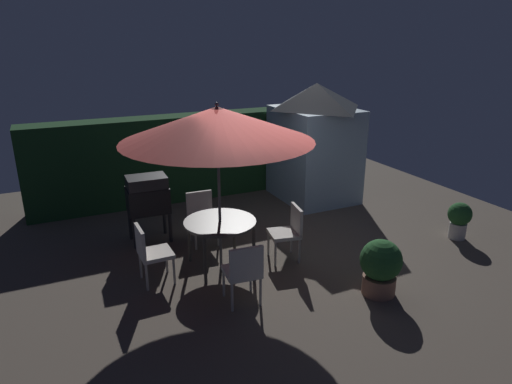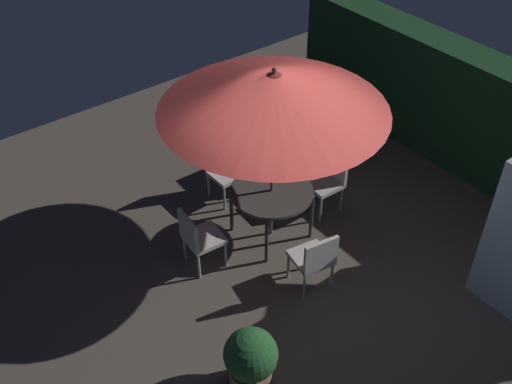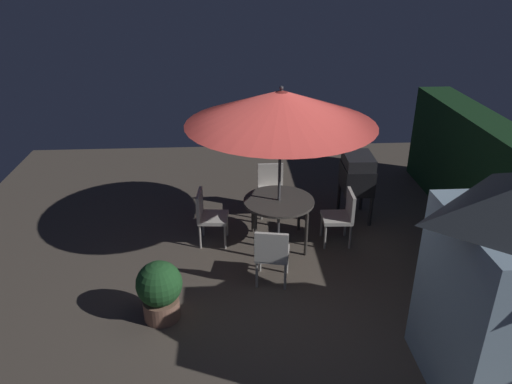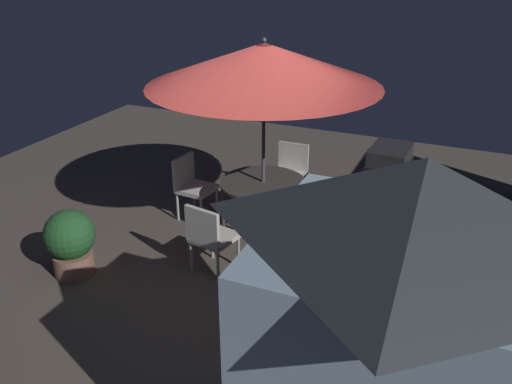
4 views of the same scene
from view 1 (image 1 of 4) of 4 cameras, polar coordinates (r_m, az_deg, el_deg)
name	(u,v)px [view 1 (image 1 of 4)]	position (r m, az deg, el deg)	size (l,w,h in m)	color
ground_plane	(271,257)	(7.61, 1.94, -8.13)	(11.00, 11.00, 0.00)	brown
hedge_backdrop	(202,155)	(10.34, -6.82, 4.62)	(7.41, 0.66, 1.86)	#193D1E
garden_shed	(314,141)	(10.06, 7.34, 6.33)	(1.58, 1.87, 2.54)	#9EBCD1
patio_table	(220,225)	(7.03, -4.54, -4.17)	(1.12, 1.12, 0.78)	#47423D
patio_umbrella	(217,124)	(6.58, -4.89, 8.50)	(2.83, 2.83, 2.59)	#4C4C51
bbq_grill	(148,196)	(8.09, -13.47, -0.48)	(0.72, 0.52, 1.20)	black
chair_near_shed	(202,214)	(8.01, -6.85, -2.77)	(0.48, 0.48, 0.90)	silver
chair_far_side	(150,250)	(6.82, -13.20, -7.16)	(0.47, 0.47, 0.90)	silver
chair_toward_hedge	(244,270)	(6.13, -1.57, -9.75)	(0.50, 0.50, 0.90)	silver
chair_toward_house	(289,229)	(7.36, 4.17, -4.68)	(0.54, 0.54, 0.90)	silver
potted_plant_by_shed	(380,266)	(6.64, 15.37, -8.93)	(0.59, 0.59, 0.82)	#936651
potted_plant_by_grill	(459,218)	(8.91, 24.17, -3.04)	(0.42, 0.42, 0.68)	silver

